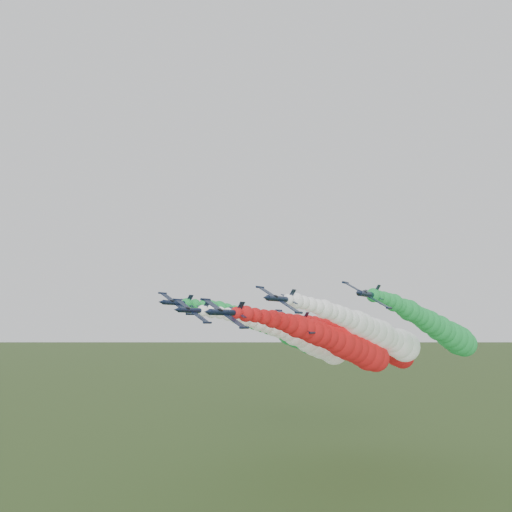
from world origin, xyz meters
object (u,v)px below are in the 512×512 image
at_px(jet_inner_right, 379,334).
at_px(jet_trail, 377,345).
at_px(jet_outer_left, 285,331).
at_px(jet_outer_right, 442,330).
at_px(jet_lead, 344,345).
at_px(jet_inner_left, 307,340).

distance_m(jet_inner_right, jet_trail, 15.90).
distance_m(jet_outer_left, jet_outer_right, 40.78).
xyz_separation_m(jet_inner_right, jet_trail, (-5.28, 14.63, -3.29)).
bearing_deg(jet_trail, jet_outer_right, -23.23).
xyz_separation_m(jet_outer_right, jet_trail, (-18.41, 7.90, -4.14)).
xyz_separation_m(jet_lead, jet_trail, (-0.47, 24.93, -1.01)).
distance_m(jet_lead, jet_inner_left, 19.45).
distance_m(jet_inner_right, jet_outer_right, 14.78).
height_order(jet_outer_right, jet_trail, jet_outer_right).
relative_size(jet_inner_right, jet_outer_left, 1.01).
xyz_separation_m(jet_inner_right, jet_outer_left, (-27.57, 4.14, 0.36)).
bearing_deg(jet_trail, jet_outer_left, -154.79).
relative_size(jet_lead, jet_inner_left, 0.99).
relative_size(jet_outer_left, jet_trail, 1.00).
height_order(jet_inner_right, jet_outer_right, jet_outer_right).
relative_size(jet_inner_right, jet_trail, 1.01).
bearing_deg(jet_outer_right, jet_inner_left, -171.86).
xyz_separation_m(jet_inner_left, jet_inner_right, (19.87, -2.00, 1.82)).
relative_size(jet_outer_left, jet_outer_right, 1.00).
distance_m(jet_lead, jet_trail, 24.95).
relative_size(jet_lead, jet_trail, 1.00).
distance_m(jet_lead, jet_outer_right, 24.93).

